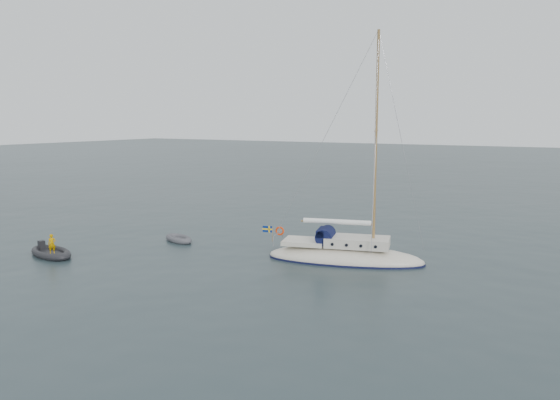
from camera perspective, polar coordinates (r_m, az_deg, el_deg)
The scene contains 4 objects.
ground at distance 29.89m, azimuth 2.73°, elevation -7.35°, with size 300.00×300.00×0.00m, color black.
sailboat at distance 31.69m, azimuth 6.83°, elevation -4.58°, with size 9.48×2.84×13.50m.
dinghy at distance 37.33m, azimuth -10.54°, elevation -4.01°, with size 2.72×1.23×0.39m.
rib at distance 35.63m, azimuth -22.83°, elevation -5.05°, with size 3.80×1.73×1.38m.
Camera 1 is at (13.17, -25.57, 8.14)m, focal length 35.00 mm.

